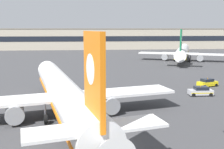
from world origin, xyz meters
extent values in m
plane|color=#3D3D3F|center=(0.00, 0.00, 0.00)|extent=(400.00, 400.00, 0.00)
cube|color=yellow|center=(0.00, 30.00, 0.00)|extent=(3.57, 179.98, 0.01)
cylinder|color=white|center=(-5.90, 10.26, 3.50)|extent=(11.98, 35.91, 3.80)
cone|color=white|center=(-10.34, 29.04, 3.50)|extent=(4.11, 3.36, 3.61)
cube|color=orange|center=(-5.90, 10.26, 2.46)|extent=(11.25, 33.09, 0.44)
cube|color=black|center=(-9.90, 27.19, 4.17)|extent=(3.03, 1.73, 0.60)
cube|color=white|center=(-6.04, 10.84, 2.65)|extent=(32.25, 12.04, 0.36)
cylinder|color=gray|center=(-11.84, 8.44, 1.43)|extent=(3.07, 4.03, 2.30)
cylinder|color=black|center=(-12.27, 10.24, 1.43)|extent=(1.94, 0.63, 1.95)
cylinder|color=gray|center=(0.23, 11.30, 1.43)|extent=(3.07, 4.03, 2.30)
cylinder|color=black|center=(-0.20, 13.10, 1.43)|extent=(1.94, 0.63, 1.95)
cube|color=orange|center=(-2.26, -5.12, 8.05)|extent=(1.49, 4.76, 7.20)
cylinder|color=white|center=(-2.33, -4.82, 8.77)|extent=(0.98, 2.44, 2.40)
cube|color=white|center=(-2.12, -5.70, 4.36)|extent=(11.35, 5.26, 0.24)
cylinder|color=#4C4C51|center=(-9.24, 24.37, 1.48)|extent=(0.24, 0.24, 1.60)
cylinder|color=black|center=(-9.24, 24.37, 0.45)|extent=(0.60, 0.97, 0.90)
cylinder|color=#4C4C51|center=(-7.97, 7.72, 1.77)|extent=(0.24, 0.24, 1.60)
cylinder|color=black|center=(-7.97, 7.72, 0.65)|extent=(0.69, 1.36, 1.30)
cylinder|color=#4C4C51|center=(-2.91, 8.91, 1.77)|extent=(0.24, 0.24, 1.60)
cylinder|color=black|center=(-2.91, 8.91, 0.65)|extent=(0.69, 1.36, 1.30)
cylinder|color=white|center=(32.32, 70.26, 3.48)|extent=(17.08, 34.51, 3.77)
cone|color=white|center=(39.61, 88.00, 3.48)|extent=(4.30, 3.75, 3.59)
cone|color=white|center=(25.00, 52.44, 3.87)|extent=(3.68, 3.65, 2.83)
cube|color=gold|center=(32.32, 70.26, 2.44)|extent=(15.92, 31.84, 0.44)
cube|color=black|center=(38.89, 86.25, 4.14)|extent=(3.03, 2.09, 0.60)
cube|color=white|center=(32.55, 70.82, 2.63)|extent=(31.22, 16.49, 0.36)
cylinder|color=gray|center=(26.47, 72.24, 1.42)|extent=(3.47, 4.18, 2.28)
cylinder|color=black|center=(27.17, 73.94, 1.42)|extent=(1.86, 0.90, 1.94)
cylinder|color=gray|center=(37.87, 67.56, 1.42)|extent=(3.47, 4.18, 2.28)
cylinder|color=black|center=(38.57, 69.26, 1.42)|extent=(1.86, 0.90, 1.94)
cube|color=#147042|center=(26.36, 55.75, 8.00)|extent=(2.18, 4.56, 7.15)
cylinder|color=white|center=(26.47, 56.02, 8.71)|extent=(1.31, 2.37, 2.38)
cube|color=white|center=(26.13, 55.20, 4.33)|extent=(11.16, 6.72, 0.24)
cylinder|color=#4C4C51|center=(37.79, 83.59, 1.47)|extent=(0.24, 0.24, 1.59)
cylinder|color=black|center=(37.79, 83.59, 0.45)|extent=(0.71, 0.98, 0.89)
cylinder|color=#4C4C51|center=(29.18, 69.41, 1.76)|extent=(0.24, 0.24, 1.59)
cylinder|color=black|center=(29.18, 69.41, 0.65)|extent=(0.86, 1.35, 1.29)
cylinder|color=#4C4C51|center=(33.96, 67.45, 1.76)|extent=(0.24, 0.24, 1.59)
cylinder|color=black|center=(33.96, 67.45, 0.65)|extent=(0.86, 1.35, 1.29)
cube|color=#B7B7BC|center=(17.47, 19.95, 0.62)|extent=(4.27, 1.97, 0.84)
cube|color=black|center=(17.57, 19.94, 1.34)|extent=(2.37, 1.68, 0.60)
cylinder|color=orange|center=(17.47, 19.95, 1.72)|extent=(0.14, 0.14, 0.14)
cube|color=yellow|center=(17.47, 19.95, 0.62)|extent=(4.06, 2.00, 0.14)
cylinder|color=black|center=(19.05, 20.76, 0.32)|extent=(0.65, 0.25, 0.64)
cylinder|color=black|center=(18.98, 19.00, 0.32)|extent=(0.65, 0.25, 0.64)
cylinder|color=black|center=(15.95, 20.89, 0.32)|extent=(0.65, 0.25, 0.64)
cylinder|color=black|center=(15.88, 19.13, 0.32)|extent=(0.65, 0.25, 0.64)
cube|color=yellow|center=(22.08, 27.16, 0.62)|extent=(4.56, 3.09, 0.84)
cube|color=black|center=(21.99, 27.13, 1.34)|extent=(2.70, 2.26, 0.60)
cylinder|color=orange|center=(22.08, 27.16, 1.72)|extent=(0.14, 0.14, 0.14)
cube|color=yellow|center=(22.08, 27.16, 0.62)|extent=(4.37, 3.05, 0.14)
cylinder|color=black|center=(20.91, 25.82, 0.32)|extent=(0.68, 0.42, 0.64)
cylinder|color=black|center=(20.33, 27.48, 0.32)|extent=(0.68, 0.42, 0.64)
cylinder|color=black|center=(23.83, 26.84, 0.32)|extent=(0.68, 0.42, 0.64)
cylinder|color=black|center=(23.25, 28.50, 0.32)|extent=(0.68, 0.42, 0.64)
cone|color=orange|center=(-5.28, 26.48, 0.28)|extent=(0.36, 0.36, 0.55)
cylinder|color=white|center=(-5.28, 26.48, 0.30)|extent=(0.23, 0.23, 0.07)
cube|color=orange|center=(-5.28, 26.48, 0.01)|extent=(0.44, 0.44, 0.03)
cube|color=#B2A893|center=(7.13, 131.03, 5.69)|extent=(149.50, 12.00, 11.38)
cube|color=black|center=(7.13, 124.98, 6.09)|extent=(143.52, 0.12, 2.80)
cube|color=gray|center=(7.13, 131.03, 11.58)|extent=(149.90, 12.40, 0.40)
camera|label=1|loc=(-2.88, -25.51, 11.87)|focal=43.61mm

